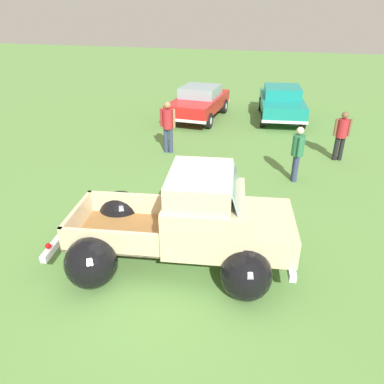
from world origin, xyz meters
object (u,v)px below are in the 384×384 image
vintage_pickup_truck (192,227)px  show_car_0 (199,101)px  spectator_1 (168,124)px  spectator_2 (342,133)px  show_car_1 (281,102)px  spectator_0 (297,151)px

vintage_pickup_truck → show_car_0: (-2.57, 10.10, 0.02)m
spectator_1 → spectator_2: size_ratio=1.10×
show_car_0 → spectator_2: 6.81m
spectator_2 → show_car_1: bearing=-165.8°
spectator_1 → spectator_2: (5.67, 0.91, -0.10)m
show_car_1 → spectator_1: (-3.48, -5.51, 0.25)m
show_car_1 → spectator_2: spectator_2 is taller
show_car_1 → spectator_0: size_ratio=2.75×
show_car_0 → spectator_0: (4.44, -5.68, 0.14)m
show_car_0 → show_car_1: size_ratio=0.95×
spectator_0 → spectator_2: size_ratio=1.00×
vintage_pickup_truck → show_car_0: bearing=94.8°
vintage_pickup_truck → show_car_1: vintage_pickup_truck is taller
spectator_0 → spectator_1: (-4.33, 1.15, 0.11)m
show_car_1 → spectator_1: size_ratio=2.50×
spectator_1 → show_car_1: bearing=-37.3°
spectator_0 → spectator_1: size_ratio=0.91×
spectator_0 → show_car_0: bearing=-61.4°
spectator_0 → vintage_pickup_truck: bearing=57.7°
show_car_0 → spectator_0: 7.21m
show_car_0 → vintage_pickup_truck: bearing=16.9°
show_car_0 → spectator_0: size_ratio=2.60×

